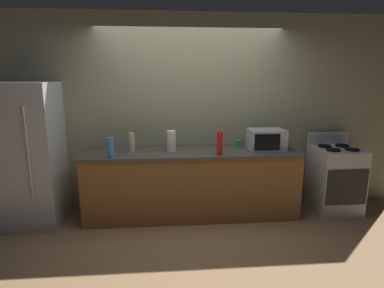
{
  "coord_description": "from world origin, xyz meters",
  "views": [
    {
      "loc": [
        -0.34,
        -3.62,
        1.87
      ],
      "look_at": [
        0.0,
        0.4,
        1.0
      ],
      "focal_mm": 29.6,
      "sensor_mm": 36.0,
      "label": 1
    }
  ],
  "objects_px": {
    "refrigerator": "(30,155)",
    "bottle_spray_cleaner": "(111,148)",
    "mug_green": "(238,144)",
    "microwave": "(266,139)",
    "stove_range": "(335,179)",
    "bottle_hand_soap": "(132,142)",
    "bottle_hot_sauce": "(220,143)",
    "paper_towel_roll": "(171,141)"
  },
  "relations": [
    {
      "from": "refrigerator",
      "to": "bottle_spray_cleaner",
      "type": "distance_m",
      "value": 1.08
    },
    {
      "from": "mug_green",
      "to": "microwave",
      "type": "bearing_deg",
      "value": -18.15
    },
    {
      "from": "stove_range",
      "to": "microwave",
      "type": "relative_size",
      "value": 2.25
    },
    {
      "from": "bottle_hand_soap",
      "to": "mug_green",
      "type": "height_order",
      "value": "bottle_hand_soap"
    },
    {
      "from": "stove_range",
      "to": "bottle_hot_sauce",
      "type": "bearing_deg",
      "value": -172.81
    },
    {
      "from": "paper_towel_roll",
      "to": "bottle_spray_cleaner",
      "type": "bearing_deg",
      "value": -159.56
    },
    {
      "from": "paper_towel_roll",
      "to": "bottle_hand_soap",
      "type": "bearing_deg",
      "value": 177.46
    },
    {
      "from": "refrigerator",
      "to": "bottle_hand_soap",
      "type": "height_order",
      "value": "refrigerator"
    },
    {
      "from": "bottle_hot_sauce",
      "to": "mug_green",
      "type": "relative_size",
      "value": 2.7
    },
    {
      "from": "bottle_spray_cleaner",
      "to": "bottle_hand_soap",
      "type": "xyz_separation_m",
      "value": [
        0.22,
        0.3,
        0.0
      ]
    },
    {
      "from": "bottle_spray_cleaner",
      "to": "refrigerator",
      "type": "bearing_deg",
      "value": 167.9
    },
    {
      "from": "stove_range",
      "to": "bottle_hand_soap",
      "type": "xyz_separation_m",
      "value": [
        -2.78,
        0.07,
        0.56
      ]
    },
    {
      "from": "paper_towel_roll",
      "to": "bottle_hand_soap",
      "type": "relative_size",
      "value": 1.1
    },
    {
      "from": "microwave",
      "to": "mug_green",
      "type": "bearing_deg",
      "value": 161.85
    },
    {
      "from": "bottle_hand_soap",
      "to": "stove_range",
      "type": "bearing_deg",
      "value": -1.5
    },
    {
      "from": "paper_towel_roll",
      "to": "bottle_spray_cleaner",
      "type": "relative_size",
      "value": 1.11
    },
    {
      "from": "stove_range",
      "to": "paper_towel_roll",
      "type": "height_order",
      "value": "paper_towel_roll"
    },
    {
      "from": "microwave",
      "to": "mug_green",
      "type": "distance_m",
      "value": 0.38
    },
    {
      "from": "microwave",
      "to": "mug_green",
      "type": "relative_size",
      "value": 4.44
    },
    {
      "from": "bottle_hand_soap",
      "to": "bottle_hot_sauce",
      "type": "bearing_deg",
      "value": -14.37
    },
    {
      "from": "bottle_spray_cleaner",
      "to": "stove_range",
      "type": "bearing_deg",
      "value": 4.27
    },
    {
      "from": "microwave",
      "to": "paper_towel_roll",
      "type": "xyz_separation_m",
      "value": [
        -1.27,
        0.0,
        0.0
      ]
    },
    {
      "from": "microwave",
      "to": "paper_towel_roll",
      "type": "height_order",
      "value": "same"
    },
    {
      "from": "refrigerator",
      "to": "stove_range",
      "type": "xyz_separation_m",
      "value": [
        4.05,
        0.0,
        -0.44
      ]
    },
    {
      "from": "bottle_hot_sauce",
      "to": "mug_green",
      "type": "bearing_deg",
      "value": 48.67
    },
    {
      "from": "microwave",
      "to": "bottle_hand_soap",
      "type": "relative_size",
      "value": 1.96
    },
    {
      "from": "paper_towel_roll",
      "to": "bottle_spray_cleaner",
      "type": "height_order",
      "value": "paper_towel_roll"
    },
    {
      "from": "refrigerator",
      "to": "mug_green",
      "type": "xyz_separation_m",
      "value": [
        2.71,
        0.16,
        0.05
      ]
    },
    {
      "from": "stove_range",
      "to": "microwave",
      "type": "xyz_separation_m",
      "value": [
        -0.99,
        0.05,
        0.57
      ]
    },
    {
      "from": "stove_range",
      "to": "bottle_spray_cleaner",
      "type": "relative_size",
      "value": 4.44
    },
    {
      "from": "refrigerator",
      "to": "bottle_hand_soap",
      "type": "xyz_separation_m",
      "value": [
        1.27,
        0.07,
        0.12
      ]
    },
    {
      "from": "bottle_spray_cleaner",
      "to": "bottle_hot_sauce",
      "type": "relative_size",
      "value": 0.83
    },
    {
      "from": "bottle_hand_soap",
      "to": "paper_towel_roll",
      "type": "bearing_deg",
      "value": -2.54
    },
    {
      "from": "refrigerator",
      "to": "bottle_hot_sauce",
      "type": "bearing_deg",
      "value": -5.08
    },
    {
      "from": "refrigerator",
      "to": "stove_range",
      "type": "relative_size",
      "value": 1.67
    },
    {
      "from": "refrigerator",
      "to": "paper_towel_roll",
      "type": "distance_m",
      "value": 1.79
    },
    {
      "from": "refrigerator",
      "to": "paper_towel_roll",
      "type": "height_order",
      "value": "refrigerator"
    },
    {
      "from": "microwave",
      "to": "bottle_hot_sauce",
      "type": "relative_size",
      "value": 1.64
    },
    {
      "from": "bottle_hot_sauce",
      "to": "microwave",
      "type": "bearing_deg",
      "value": 20.91
    },
    {
      "from": "stove_range",
      "to": "paper_towel_roll",
      "type": "relative_size",
      "value": 4.0
    },
    {
      "from": "microwave",
      "to": "mug_green",
      "type": "xyz_separation_m",
      "value": [
        -0.35,
        0.11,
        -0.08
      ]
    },
    {
      "from": "microwave",
      "to": "bottle_hand_soap",
      "type": "bearing_deg",
      "value": 179.2
    }
  ]
}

